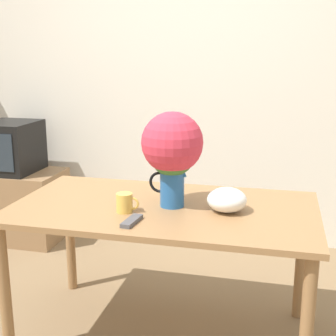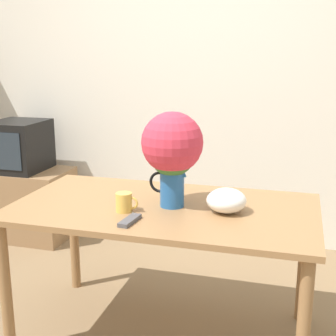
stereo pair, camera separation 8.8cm
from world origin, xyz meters
name	(u,v)px [view 1 (the left image)]	position (x,y,z in m)	size (l,w,h in m)	color
wall_back	(189,83)	(0.00, 1.74, 1.30)	(8.00, 0.05, 2.60)	silver
table	(164,222)	(0.17, 0.23, 0.67)	(1.58, 0.88, 0.76)	olive
flower_vase	(172,149)	(0.21, 0.24, 1.07)	(0.32, 0.32, 0.49)	#235B9E
coffee_mug	(125,203)	(0.00, 0.09, 0.81)	(0.12, 0.08, 0.10)	gold
white_bowl	(227,200)	(0.50, 0.22, 0.82)	(0.20, 0.20, 0.12)	white
remote_control	(132,221)	(0.08, -0.05, 0.77)	(0.07, 0.17, 0.02)	#4C4C51
tv_stand	(15,205)	(-1.40, 1.32, 0.29)	(0.80, 0.48, 0.58)	#8E6B47
tv_set	(10,147)	(-1.40, 1.32, 0.79)	(0.41, 0.46, 0.41)	black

